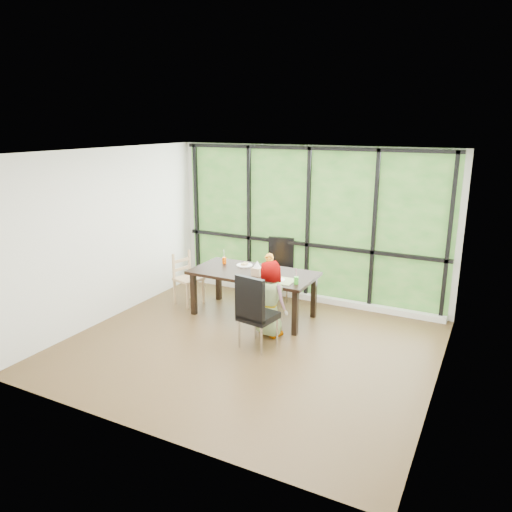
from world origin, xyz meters
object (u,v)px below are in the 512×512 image
chair_interior_leather (258,311)px  chair_end_beech (189,279)px  child_toddler (269,279)px  child_older (272,299)px  orange_cup (224,260)px  green_cup (296,280)px  plate_far (245,265)px  plate_near (277,280)px  dining_table (253,294)px  tissue_box (257,271)px  chair_window_leather (279,269)px

chair_interior_leather → chair_end_beech: size_ratio=1.20×
child_toddler → child_older: (0.59, -1.14, 0.12)m
orange_cup → green_cup: bearing=-16.5°
chair_interior_leather → plate_far: 1.53m
child_toddler → orange_cup: 0.84m
child_toddler → plate_near: 1.01m
dining_table → chair_interior_leather: 1.17m
orange_cup → tissue_box: 0.86m
plate_near → plate_far: bearing=150.1°
chair_interior_leather → child_toddler: bearing=-60.2°
dining_table → chair_end_beech: (-1.26, -0.01, 0.08)m
plate_far → plate_near: (0.80, -0.46, -0.00)m
chair_interior_leather → plate_near: 0.80m
child_older → chair_interior_leather: bearing=108.0°
orange_cup → child_older: bearing=-31.0°
plate_near → orange_cup: size_ratio=2.34×
plate_far → orange_cup: bearing=-174.1°
chair_window_leather → tissue_box: bearing=-96.7°
tissue_box → child_older: bearing=-42.6°
chair_window_leather → chair_end_beech: (-1.28, -0.95, -0.09)m
chair_window_leather → child_older: size_ratio=0.94×
child_older → plate_near: bearing=-59.5°
plate_far → green_cup: green_cup is taller
chair_interior_leather → chair_end_beech: (-1.85, 0.98, -0.09)m
child_toddler → tissue_box: size_ratio=6.26×
plate_near → child_older: bearing=-77.3°
chair_interior_leather → orange_cup: 1.75m
child_older → plate_far: size_ratio=4.27×
chair_window_leather → child_older: 1.59m
dining_table → orange_cup: bearing=163.2°
child_toddler → green_cup: (0.84, -0.84, 0.35)m
plate_near → tissue_box: (-0.38, 0.09, 0.05)m
child_older → orange_cup: 1.47m
chair_window_leather → orange_cup: size_ratio=9.94×
plate_near → green_cup: size_ratio=2.30×
dining_table → chair_end_beech: chair_end_beech is taller
green_cup → child_toddler: bearing=135.3°
chair_window_leather → tissue_box: 1.11m
child_toddler → green_cup: bearing=-44.5°
chair_interior_leather → tissue_box: size_ratio=7.46×
plate_far → green_cup: size_ratio=2.43×
child_toddler → plate_far: size_ratio=3.38×
chair_interior_leather → chair_window_leather: bearing=-64.4°
dining_table → child_toddler: 0.59m
child_older → plate_far: bearing=-24.1°
chair_window_leather → child_toddler: (-0.03, -0.34, -0.09)m
dining_table → child_older: size_ratio=1.74×
plate_far → tissue_box: (0.42, -0.37, 0.05)m
child_older → child_toddler: bearing=-44.8°
plate_near → tissue_box: size_ratio=1.76×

